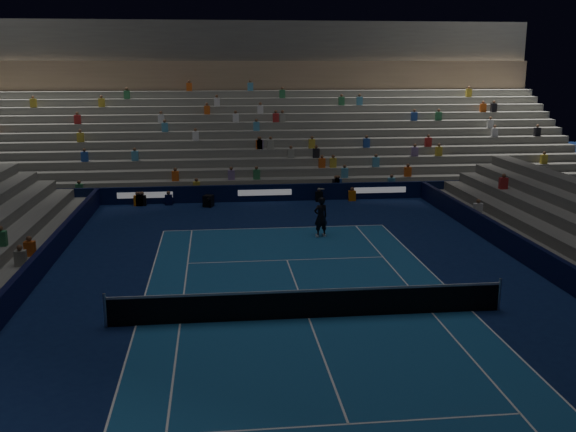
{
  "coord_description": "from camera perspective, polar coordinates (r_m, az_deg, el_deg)",
  "views": [
    {
      "loc": [
        -2.87,
        -19.57,
        8.05
      ],
      "look_at": [
        0.0,
        6.0,
        2.0
      ],
      "focal_mm": 40.7,
      "sensor_mm": 36.0,
      "label": 1
    }
  ],
  "objects": [
    {
      "name": "broadcast_camera",
      "position": [
        37.66,
        -6.97,
        1.32
      ],
      "size": [
        0.67,
        1.04,
        0.66
      ],
      "color": "black",
      "rests_on": "ground"
    },
    {
      "name": "ground",
      "position": [
        21.35,
        1.82,
        -8.92
      ],
      "size": [
        90.0,
        90.0,
        0.0
      ],
      "primitive_type": "plane",
      "color": "#0B1944",
      "rests_on": "ground"
    },
    {
      "name": "sponsor_barrier_far",
      "position": [
        38.91,
        -2.05,
        2.04
      ],
      "size": [
        44.0,
        0.25,
        1.0
      ],
      "primitive_type": "cube",
      "color": "black",
      "rests_on": "ground"
    },
    {
      "name": "tennis_player",
      "position": [
        30.85,
        2.88,
        -0.07
      ],
      "size": [
        0.81,
        0.67,
        1.93
      ],
      "primitive_type": "imported",
      "rotation": [
        0.0,
        0.0,
        3.48
      ],
      "color": "black",
      "rests_on": "ground"
    },
    {
      "name": "court_surface",
      "position": [
        21.35,
        1.82,
        -8.91
      ],
      "size": [
        10.97,
        23.77,
        0.01
      ],
      "primitive_type": "cube",
      "color": "#174E83",
      "rests_on": "ground"
    },
    {
      "name": "grandstand_main",
      "position": [
        47.78,
        -2.96,
        7.6
      ],
      "size": [
        44.0,
        15.2,
        11.2
      ],
      "color": "slate",
      "rests_on": "ground"
    },
    {
      "name": "tennis_net",
      "position": [
        21.17,
        1.83,
        -7.66
      ],
      "size": [
        12.9,
        0.1,
        1.1
      ],
      "color": "#B2B2B7",
      "rests_on": "ground"
    }
  ]
}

